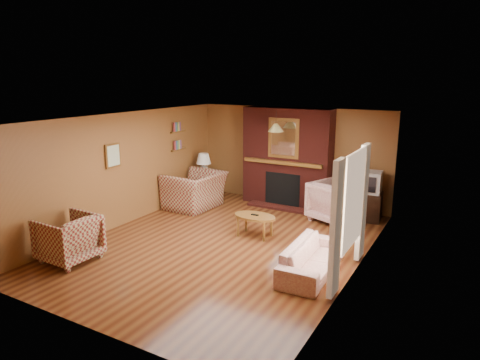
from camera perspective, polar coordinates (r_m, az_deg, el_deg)
The scene contains 20 objects.
floor at distance 8.30m, azimuth -2.19°, elevation -8.51°, with size 6.50×6.50×0.00m, color #49200F.
ceiling at distance 7.72m, azimuth -2.36°, elevation 8.22°, with size 6.50×6.50×0.00m, color silver.
wall_back at distance 10.76m, azimuth 6.84°, elevation 3.24°, with size 6.50×6.50×0.00m, color brown.
wall_front at distance 5.56m, azimuth -20.27°, elevation -7.58°, with size 6.50×6.50×0.00m, color brown.
wall_left at distance 9.45m, azimuth -15.30°, elevation 1.38°, with size 6.50×6.50×0.00m, color brown.
wall_right at distance 6.99m, azimuth 15.49°, elevation -2.89°, with size 6.50×6.50×0.00m, color brown.
fireplace at distance 10.53m, azimuth 6.28°, elevation 2.91°, with size 2.20×0.82×2.40m.
window_right at distance 6.84m, azimuth 14.65°, elevation -3.86°, with size 0.10×1.85×2.00m.
bookshelf at distance 10.74m, azimuth -8.12°, elevation 5.69°, with size 0.09×0.55×0.71m.
botanical_print at distance 9.15m, azimuth -16.60°, elevation 3.14°, with size 0.05×0.40×0.50m.
pendant_light at distance 9.78m, azimuth 4.81°, elevation 6.98°, with size 0.36×0.36×0.48m.
plaid_loveseat at distance 10.47m, azimuth -6.05°, elevation -1.37°, with size 1.32×1.16×0.86m, color maroon.
plaid_armchair at distance 8.03m, azimuth -21.88°, elevation -7.22°, with size 0.87×0.89×0.81m, color maroon.
floral_sofa at distance 7.18m, azimuth 9.63°, elevation -10.23°, with size 1.71×0.67×0.50m, color beige.
floral_armchair at distance 9.65m, azimuth 12.64°, elevation -2.84°, with size 0.95×0.98×0.89m, color beige.
coffee_table at distance 8.56m, azimuth 1.99°, elevation -5.08°, with size 0.87×0.54×0.46m.
side_table at distance 11.25m, azimuth -4.81°, elevation -1.04°, with size 0.42×0.42×0.57m, color brown.
table_lamp at distance 11.11m, azimuth -4.87°, elevation 2.13°, with size 0.38×0.38×0.63m.
tv_stand at distance 9.95m, azimuth 16.64°, elevation -3.34°, with size 0.58×0.53×0.64m, color black.
crt_tv at distance 9.81m, azimuth 16.85°, elevation -0.25°, with size 0.55×0.55×0.47m.
Camera 1 is at (4.04, -6.54, 3.13)m, focal length 32.00 mm.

